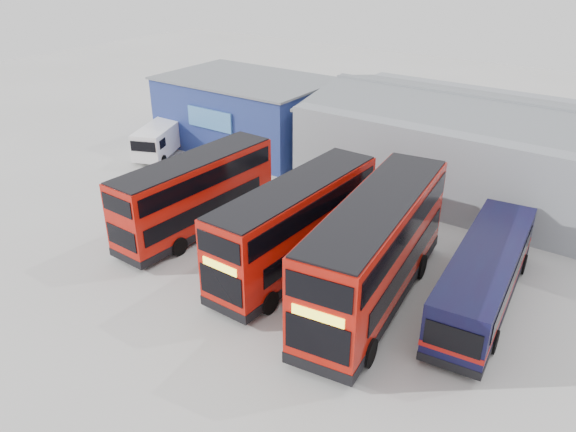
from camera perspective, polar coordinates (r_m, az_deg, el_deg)
The scene contains 8 objects.
ground_plane at distance 23.61m, azimuth -5.11°, elevation -11.35°, with size 120.00×120.00×0.00m, color #A7A7A2.
office_block at distance 43.09m, azimuth -4.20°, elevation 10.53°, with size 12.30×8.32×5.12m.
maintenance_shed at distance 36.22m, azimuth 26.34°, elevation 4.65°, with size 30.50×12.00×5.89m.
double_decker_left at distance 30.26m, azimuth -9.30°, elevation 2.07°, with size 2.80×9.98×4.18m.
double_decker_centre at distance 26.31m, azimuth 0.81°, elevation -1.18°, with size 2.84×10.56×4.44m.
double_decker_right at distance 24.10m, azimuth 8.85°, elevation -3.72°, with size 4.24×11.80×4.89m.
single_decker_blue at distance 25.49m, azimuth 19.28°, elevation -5.95°, with size 3.36×10.51×2.80m.
panel_van at distance 42.04m, azimuth -12.99°, elevation 7.59°, with size 3.83×5.45×2.23m.
Camera 1 is at (12.38, -13.93, 14.49)m, focal length 35.00 mm.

